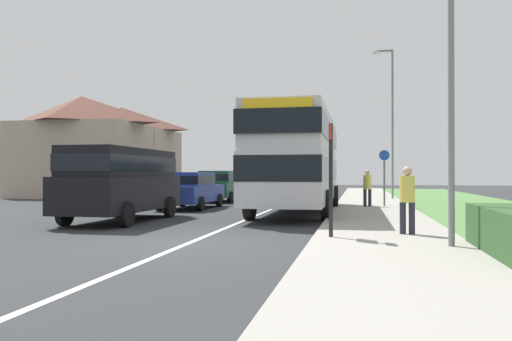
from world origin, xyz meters
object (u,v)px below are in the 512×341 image
object	(u,v)px
pedestrian_walking_away	(367,186)
cycle_route_sign	(384,176)
parked_van_black	(122,178)
pedestrian_at_stop	(407,197)
street_lamp_near	(445,19)
parked_car_dark_green	(220,185)
bus_stop_sign	(331,172)
double_decker_bus	(297,157)
street_lamp_mid	(391,115)
parked_car_blue	(190,188)

from	to	relation	value
pedestrian_walking_away	cycle_route_sign	bearing A→B (deg)	29.98
parked_van_black	pedestrian_at_stop	size ratio (longest dim) A/B	3.20
pedestrian_walking_away	street_lamp_near	world-z (taller)	street_lamp_near
pedestrian_walking_away	cycle_route_sign	world-z (taller)	cycle_route_sign
pedestrian_at_stop	street_lamp_near	distance (m)	3.98
parked_car_dark_green	bus_stop_sign	distance (m)	16.67
pedestrian_walking_away	bus_stop_sign	distance (m)	10.91
double_decker_bus	parked_car_dark_green	xyz separation A→B (m)	(-5.06, 7.49, -1.23)
double_decker_bus	street_lamp_mid	distance (m)	11.52
double_decker_bus	bus_stop_sign	size ratio (longest dim) A/B	3.75
pedestrian_at_stop	parked_car_dark_green	bearing A→B (deg)	120.29
parked_car_dark_green	street_lamp_mid	bearing A→B (deg)	18.04
street_lamp_mid	parked_car_blue	bearing A→B (deg)	-136.20
pedestrian_walking_away	cycle_route_sign	size ratio (longest dim) A/B	0.66
cycle_route_sign	street_lamp_mid	xyz separation A→B (m)	(0.70, 6.95, 3.37)
parked_car_dark_green	bus_stop_sign	xyz separation A→B (m)	(6.72, -15.24, 0.63)
parked_car_dark_green	street_lamp_mid	distance (m)	10.35
parked_car_dark_green	street_lamp_near	bearing A→B (deg)	-61.15
bus_stop_sign	double_decker_bus	bearing A→B (deg)	102.04
cycle_route_sign	street_lamp_near	world-z (taller)	street_lamp_near
parked_van_black	parked_car_dark_green	distance (m)	11.59
parked_car_dark_green	pedestrian_walking_away	xyz separation A→B (m)	(7.69, -4.39, 0.06)
double_decker_bus	parked_car_blue	size ratio (longest dim) A/B	2.15
double_decker_bus	parked_van_black	size ratio (longest dim) A/B	1.82
parked_car_dark_green	street_lamp_mid	world-z (taller)	street_lamp_mid
pedestrian_at_stop	bus_stop_sign	xyz separation A→B (m)	(-1.69, -0.85, 0.56)
parked_car_dark_green	street_lamp_near	xyz separation A→B (m)	(8.95, -16.24, 3.55)
parked_car_blue	pedestrian_at_stop	world-z (taller)	pedestrian_at_stop
parked_van_black	street_lamp_near	size ratio (longest dim) A/B	0.68
double_decker_bus	bus_stop_sign	distance (m)	7.95
double_decker_bus	pedestrian_walking_away	distance (m)	4.22
parked_car_blue	pedestrian_at_stop	xyz separation A→B (m)	(8.19, -8.83, 0.11)
double_decker_bus	cycle_route_sign	xyz separation A→B (m)	(3.35, 3.51, -0.71)
parked_car_blue	street_lamp_mid	size ratio (longest dim) A/B	0.53
cycle_route_sign	bus_stop_sign	bearing A→B (deg)	-98.56
double_decker_bus	street_lamp_near	distance (m)	9.85
parked_van_black	pedestrian_at_stop	distance (m)	8.88
bus_stop_sign	pedestrian_at_stop	bearing A→B (deg)	26.71
cycle_route_sign	street_lamp_mid	distance (m)	7.76
cycle_route_sign	street_lamp_near	distance (m)	12.64
pedestrian_at_stop	bus_stop_sign	bearing A→B (deg)	-153.29
parked_car_blue	parked_car_dark_green	xyz separation A→B (m)	(-0.22, 5.57, 0.04)
pedestrian_walking_away	parked_van_black	bearing A→B (deg)	-136.99
parked_car_blue	street_lamp_near	xyz separation A→B (m)	(8.73, -10.67, 3.59)
parked_car_dark_green	street_lamp_near	world-z (taller)	street_lamp_near
cycle_route_sign	street_lamp_near	bearing A→B (deg)	-87.51
parked_van_black	street_lamp_mid	world-z (taller)	street_lamp_mid
bus_stop_sign	cycle_route_sign	bearing A→B (deg)	81.44
parked_car_dark_green	street_lamp_near	size ratio (longest dim) A/B	0.54
parked_car_blue	cycle_route_sign	size ratio (longest dim) A/B	1.80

